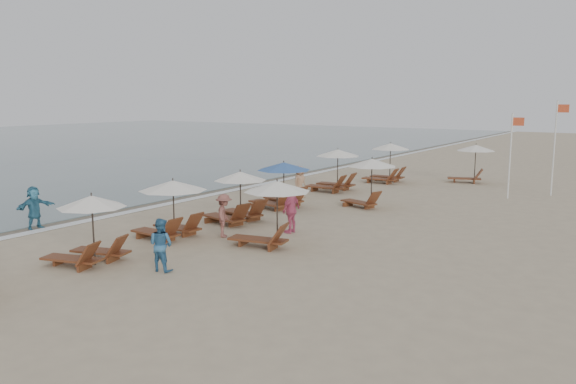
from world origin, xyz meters
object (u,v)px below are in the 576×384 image
Objects in this scene: inland_station_2 at (471,159)px; beachgoer_mid_b at (224,216)px; lounger_station_3 at (235,198)px; lounger_station_6 at (386,163)px; waterline_walker at (34,208)px; lounger_station_1 at (88,230)px; inland_station_1 at (367,175)px; lounger_station_5 at (333,171)px; lounger_station_2 at (169,207)px; lounger_station_4 at (279,185)px; flag_pole_near at (511,151)px; beachgoer_far_b at (300,182)px; beachgoer_mid_a at (161,245)px; beachgoer_far_a at (291,210)px; inland_station_0 at (269,207)px.

inland_station_2 reaches higher than beachgoer_mid_b.
beachgoer_mid_b is (1.23, -2.19, -0.18)m from lounger_station_3.
waterline_walker is (-6.10, -18.75, -0.31)m from lounger_station_6.
lounger_station_1 is 23.81m from inland_station_2.
lounger_station_1 is at bearing -102.96° from inland_station_1.
beachgoer_mid_b is (1.85, -11.33, -0.30)m from lounger_station_5.
lounger_station_2 is 6.89m from lounger_station_4.
flag_pole_near is (8.16, 15.17, 1.24)m from lounger_station_2.
lounger_station_3 is at bearing 90.21° from lounger_station_1.
lounger_station_5 is 8.90m from inland_station_2.
lounger_station_2 is 20.25m from inland_station_2.
lounger_station_5 is 8.96m from flag_pole_near.
lounger_station_2 is 1.96m from beachgoer_mid_b.
lounger_station_6 reaches higher than beachgoer_mid_b.
beachgoer_far_b is 0.38× the size of flag_pole_near.
inland_station_2 is 1.73× the size of beachgoer_mid_a.
beachgoer_far_a is 7.63m from beachgoer_far_b.
lounger_station_2 is at bearing -88.72° from lounger_station_5.
lounger_station_2 is 12.46m from lounger_station_5.
lounger_station_5 is 1.70× the size of beachgoer_far_b.
inland_station_0 is at bearing 53.72° from lounger_station_1.
inland_station_2 is 18.82m from beachgoer_mid_b.
beachgoer_far_a is at bearing -73.72° from beachgoer_mid_b.
inland_station_2 is at bearing 74.12° from lounger_station_3.
inland_station_0 reaches higher than beachgoer_mid_b.
beachgoer_far_b is (-5.58, -10.02, -0.61)m from inland_station_2.
flag_pole_near reaches higher than beachgoer_mid_a.
lounger_station_2 is at bearing 93.14° from beachgoer_mid_b.
beachgoer_far_b is at bearing -119.11° from inland_station_2.
flag_pole_near reaches higher than inland_station_2.
lounger_station_3 is at bearing -123.44° from flag_pole_near.
inland_station_0 and inland_station_2 have the same top height.
beachgoer_far_a is (2.85, 6.73, -0.16)m from lounger_station_1.
inland_station_0 is at bearing -93.80° from inland_station_2.
beachgoer_far_a is (-0.51, 2.14, -0.49)m from inland_station_0.
lounger_station_4 reaches higher than beachgoer_far_a.
inland_station_2 is at bearing 53.78° from lounger_station_5.
beachgoer_far_a is at bearing -69.74° from lounger_station_5.
lounger_station_5 is at bearing 109.05° from inland_station_0.
lounger_station_4 is 10.08m from lounger_station_6.
inland_station_1 is at bearing -128.75° from flag_pole_near.
waterline_walker is (-8.02, 1.24, 0.05)m from beachgoer_mid_a.
beachgoer_mid_a is at bearing -159.08° from beachgoer_far_b.
beachgoer_mid_b is 7.49m from waterline_walker.
lounger_station_5 reaches higher than inland_station_2.
inland_station_2 reaches higher than beachgoer_far_a.
flag_pole_near is at bearing -113.58° from beachgoer_mid_a.
inland_station_2 is 1.63× the size of waterline_walker.
lounger_station_6 is at bearing 107.98° from inland_station_1.
inland_station_0 is at bearing 13.35° from beachgoer_far_a.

